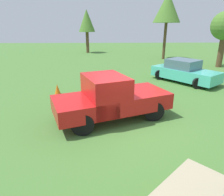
% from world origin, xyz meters
% --- Properties ---
extents(ground_plane, '(80.00, 80.00, 0.00)m').
position_xyz_m(ground_plane, '(0.00, 0.00, 0.00)').
color(ground_plane, '#477533').
extents(pickup_truck, '(4.95, 3.45, 1.83)m').
position_xyz_m(pickup_truck, '(-0.72, 0.67, 0.95)').
color(pickup_truck, black).
rests_on(pickup_truck, ground_plane).
extents(sedan_far, '(4.08, 4.55, 1.50)m').
position_xyz_m(sedan_far, '(4.45, 6.39, 0.70)').
color(sedan_far, black).
rests_on(sedan_far, ground_plane).
extents(tree_back_left, '(2.25, 2.25, 5.71)m').
position_xyz_m(tree_back_left, '(-3.35, 22.43, 4.17)').
color(tree_back_left, brown).
rests_on(tree_back_left, ground_plane).
extents(tree_side, '(2.95, 2.95, 6.99)m').
position_xyz_m(tree_side, '(5.81, 16.45, 5.41)').
color(tree_side, brown).
rests_on(tree_side, ground_plane).
extents(traffic_cone, '(0.32, 0.32, 0.55)m').
position_xyz_m(traffic_cone, '(-3.56, 4.04, 0.28)').
color(traffic_cone, orange).
rests_on(traffic_cone, ground_plane).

